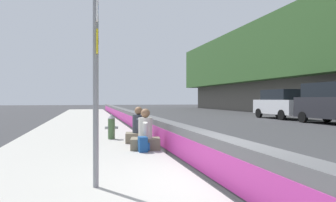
# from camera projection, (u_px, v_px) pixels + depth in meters

# --- Properties ---
(ground_plane) EXTENTS (160.00, 160.00, 0.00)m
(ground_plane) POSITION_uv_depth(u_px,v_px,m) (229.00, 188.00, 5.58)
(ground_plane) COLOR #353538
(ground_plane) RESTS_ON ground
(sidewalk_strip) EXTENTS (80.00, 4.40, 0.14)m
(sidewalk_strip) POSITION_uv_depth(u_px,v_px,m) (70.00, 195.00, 4.94)
(sidewalk_strip) COLOR #A8A59E
(sidewalk_strip) RESTS_ON ground_plane
(jersey_barrier) EXTENTS (76.00, 0.45, 0.85)m
(jersey_barrier) POSITION_uv_depth(u_px,v_px,m) (229.00, 163.00, 5.58)
(jersey_barrier) COLOR #545456
(jersey_barrier) RESTS_ON ground_plane
(route_sign_post) EXTENTS (0.44, 0.09, 3.60)m
(route_sign_post) POSITION_uv_depth(u_px,v_px,m) (96.00, 56.00, 5.11)
(route_sign_post) COLOR gray
(route_sign_post) RESTS_ON sidewalk_strip
(fire_hydrant) EXTENTS (0.26, 0.46, 0.88)m
(fire_hydrant) POSITION_uv_depth(u_px,v_px,m) (111.00, 126.00, 11.28)
(fire_hydrant) COLOR #47663D
(fire_hydrant) RESTS_ON sidewalk_strip
(seated_person_foreground) EXTENTS (0.82, 0.92, 1.13)m
(seated_person_foreground) POSITION_uv_depth(u_px,v_px,m) (145.00, 136.00, 9.02)
(seated_person_foreground) COLOR #706651
(seated_person_foreground) RESTS_ON sidewalk_strip
(seated_person_middle) EXTENTS (0.82, 0.92, 1.15)m
(seated_person_middle) POSITION_uv_depth(u_px,v_px,m) (139.00, 131.00, 10.41)
(seated_person_middle) COLOR #706651
(seated_person_middle) RESTS_ON sidewalk_strip
(backpack) EXTENTS (0.32, 0.28, 0.40)m
(backpack) POSITION_uv_depth(u_px,v_px,m) (143.00, 144.00, 8.54)
(backpack) COLOR navy
(backpack) RESTS_ON sidewalk_strip
(parked_car_third) EXTENTS (5.14, 2.18, 2.56)m
(parked_car_third) POSITION_uv_depth(u_px,v_px,m) (334.00, 102.00, 19.53)
(parked_car_third) COLOR #28282D
(parked_car_third) RESTS_ON ground_plane
(parked_car_fourth) EXTENTS (4.86, 2.18, 2.28)m
(parked_car_fourth) POSITION_uv_depth(u_px,v_px,m) (280.00, 104.00, 25.11)
(parked_car_fourth) COLOR silver
(parked_car_fourth) RESTS_ON ground_plane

